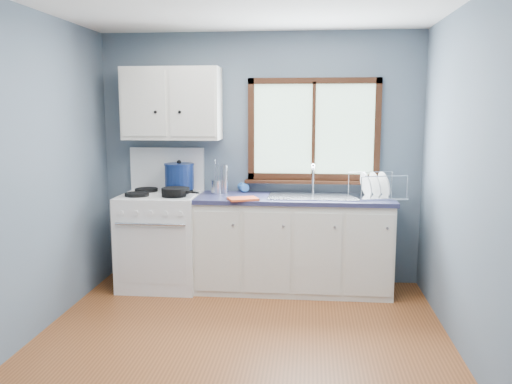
# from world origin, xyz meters

# --- Properties ---
(floor) EXTENTS (3.20, 3.60, 0.02)m
(floor) POSITION_xyz_m (0.00, 0.00, -0.01)
(floor) COLOR brown
(floor) RESTS_ON ground
(wall_back) EXTENTS (3.20, 0.02, 2.50)m
(wall_back) POSITION_xyz_m (0.00, 1.81, 1.25)
(wall_back) COLOR slate
(wall_back) RESTS_ON ground
(wall_front) EXTENTS (3.20, 0.02, 2.50)m
(wall_front) POSITION_xyz_m (0.00, -1.81, 1.25)
(wall_front) COLOR slate
(wall_front) RESTS_ON ground
(wall_left) EXTENTS (0.02, 3.60, 2.50)m
(wall_left) POSITION_xyz_m (-1.61, 0.00, 1.25)
(wall_left) COLOR slate
(wall_left) RESTS_ON ground
(wall_right) EXTENTS (0.02, 3.60, 2.50)m
(wall_right) POSITION_xyz_m (1.61, 0.00, 1.25)
(wall_right) COLOR slate
(wall_right) RESTS_ON ground
(gas_range) EXTENTS (0.76, 0.69, 1.36)m
(gas_range) POSITION_xyz_m (-0.95, 1.47, 0.49)
(gas_range) COLOR white
(gas_range) RESTS_ON floor
(base_cabinets) EXTENTS (1.85, 0.60, 0.88)m
(base_cabinets) POSITION_xyz_m (0.36, 1.49, 0.41)
(base_cabinets) COLOR silver
(base_cabinets) RESTS_ON floor
(countertop) EXTENTS (1.89, 0.64, 0.04)m
(countertop) POSITION_xyz_m (0.36, 1.49, 0.90)
(countertop) COLOR #232443
(countertop) RESTS_ON base_cabinets
(sink) EXTENTS (0.84, 0.46, 0.44)m
(sink) POSITION_xyz_m (0.54, 1.49, 0.86)
(sink) COLOR silver
(sink) RESTS_ON countertop
(window) EXTENTS (1.36, 0.10, 1.03)m
(window) POSITION_xyz_m (0.54, 1.77, 1.48)
(window) COLOR #9EC6A8
(window) RESTS_ON wall_back
(upper_cabinets) EXTENTS (0.95, 0.35, 0.70)m
(upper_cabinets) POSITION_xyz_m (-0.85, 1.63, 1.80)
(upper_cabinets) COLOR silver
(upper_cabinets) RESTS_ON wall_back
(skillet) EXTENTS (0.42, 0.35, 0.05)m
(skillet) POSITION_xyz_m (-0.75, 1.32, 0.99)
(skillet) COLOR black
(skillet) RESTS_ON gas_range
(stockpot) EXTENTS (0.36, 0.36, 0.29)m
(stockpot) POSITION_xyz_m (-0.79, 1.61, 1.09)
(stockpot) COLOR #0D1C49
(stockpot) RESTS_ON gas_range
(utensil_crock) EXTENTS (0.12, 0.12, 0.34)m
(utensil_crock) POSITION_xyz_m (-0.41, 1.59, 0.99)
(utensil_crock) COLOR silver
(utensil_crock) RESTS_ON countertop
(thermos) EXTENTS (0.08, 0.08, 0.28)m
(thermos) POSITION_xyz_m (-0.33, 1.61, 1.06)
(thermos) COLOR silver
(thermos) RESTS_ON countertop
(soap_bottle) EXTENTS (0.12, 0.12, 0.24)m
(soap_bottle) POSITION_xyz_m (-0.13, 1.68, 1.04)
(soap_bottle) COLOR #377BD4
(soap_bottle) RESTS_ON countertop
(dish_towel) EXTENTS (0.32, 0.28, 0.02)m
(dish_towel) POSITION_xyz_m (-0.11, 1.25, 0.93)
(dish_towel) COLOR #EA5428
(dish_towel) RESTS_ON countertop
(dish_rack) EXTENTS (0.55, 0.47, 0.24)m
(dish_rack) POSITION_xyz_m (1.13, 1.51, 0.98)
(dish_rack) COLOR silver
(dish_rack) RESTS_ON countertop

